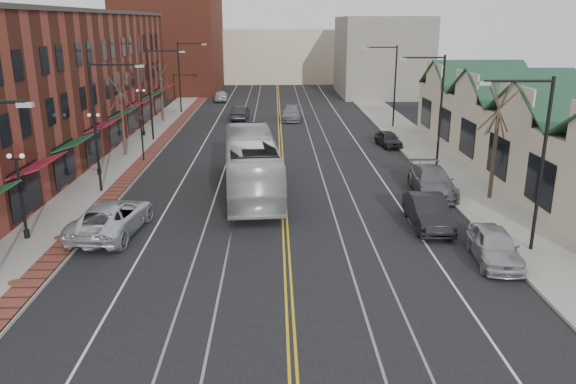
{
  "coord_description": "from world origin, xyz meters",
  "views": [
    {
      "loc": [
        -0.52,
        -18.17,
        10.43
      ],
      "look_at": [
        0.15,
        9.38,
        2.0
      ],
      "focal_mm": 35.0,
      "sensor_mm": 36.0,
      "label": 1
    }
  ],
  "objects_px": {
    "parked_car_b": "(428,212)",
    "parked_car_c": "(432,181)",
    "parked_car_a": "(494,246)",
    "parked_suv": "(112,218)",
    "parked_car_d": "(388,139)",
    "transit_bus": "(251,164)"
  },
  "relations": [
    {
      "from": "transit_bus",
      "to": "parked_car_c",
      "type": "xyz_separation_m",
      "value": [
        11.3,
        -0.71,
        -1.01
      ]
    },
    {
      "from": "transit_bus",
      "to": "parked_suv",
      "type": "bearing_deg",
      "value": 41.25
    },
    {
      "from": "transit_bus",
      "to": "parked_car_b",
      "type": "relative_size",
      "value": 2.64
    },
    {
      "from": "parked_car_a",
      "to": "parked_suv",
      "type": "bearing_deg",
      "value": 173.49
    },
    {
      "from": "parked_suv",
      "to": "parked_car_b",
      "type": "relative_size",
      "value": 1.24
    },
    {
      "from": "parked_car_b",
      "to": "parked_car_c",
      "type": "relative_size",
      "value": 0.88
    },
    {
      "from": "parked_car_a",
      "to": "parked_car_c",
      "type": "height_order",
      "value": "parked_car_c"
    },
    {
      "from": "parked_car_d",
      "to": "parked_car_c",
      "type": "bearing_deg",
      "value": -97.52
    },
    {
      "from": "transit_bus",
      "to": "parked_car_c",
      "type": "bearing_deg",
      "value": 171.61
    },
    {
      "from": "parked_car_b",
      "to": "parked_car_c",
      "type": "bearing_deg",
      "value": 73.68
    },
    {
      "from": "parked_car_d",
      "to": "parked_car_a",
      "type": "bearing_deg",
      "value": -97.52
    },
    {
      "from": "transit_bus",
      "to": "parked_suv",
      "type": "height_order",
      "value": "transit_bus"
    },
    {
      "from": "parked_car_a",
      "to": "parked_car_b",
      "type": "relative_size",
      "value": 0.9
    },
    {
      "from": "parked_suv",
      "to": "transit_bus",
      "type": "bearing_deg",
      "value": -128.34
    },
    {
      "from": "parked_car_c",
      "to": "parked_car_d",
      "type": "relative_size",
      "value": 1.47
    },
    {
      "from": "parked_car_a",
      "to": "parked_car_d",
      "type": "height_order",
      "value": "parked_car_a"
    },
    {
      "from": "parked_suv",
      "to": "parked_car_c",
      "type": "xyz_separation_m",
      "value": [
        18.13,
        6.38,
        -0.03
      ]
    },
    {
      "from": "parked_car_c",
      "to": "parked_car_d",
      "type": "height_order",
      "value": "parked_car_c"
    },
    {
      "from": "transit_bus",
      "to": "parked_car_a",
      "type": "distance_m",
      "value": 15.83
    },
    {
      "from": "parked_car_a",
      "to": "parked_car_b",
      "type": "xyz_separation_m",
      "value": [
        -1.8,
        4.57,
        0.06
      ]
    },
    {
      "from": "parked_car_a",
      "to": "parked_car_d",
      "type": "relative_size",
      "value": 1.16
    },
    {
      "from": "parked_car_b",
      "to": "parked_car_c",
      "type": "distance_m",
      "value": 6.02
    }
  ]
}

